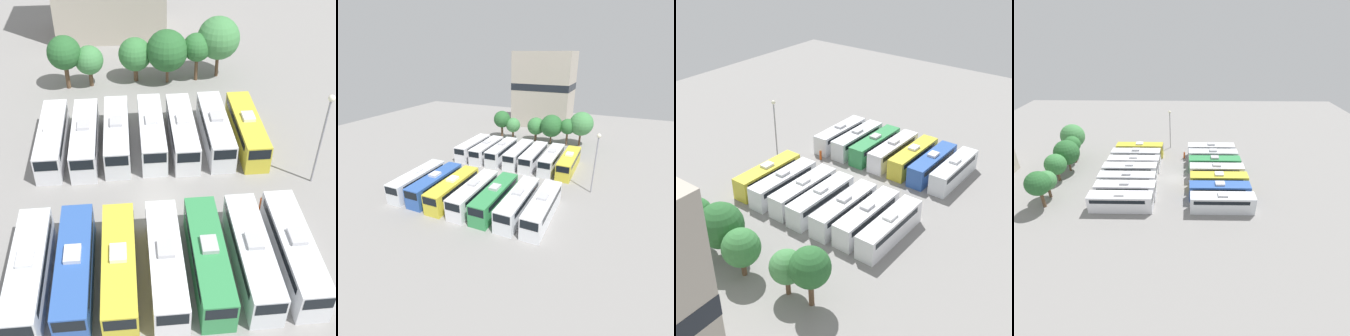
% 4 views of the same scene
% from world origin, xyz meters
% --- Properties ---
extents(ground_plane, '(116.10, 116.10, 0.00)m').
position_xyz_m(ground_plane, '(0.00, 0.00, 0.00)').
color(ground_plane, gray).
extents(bus_0, '(2.47, 10.56, 3.39)m').
position_xyz_m(bus_0, '(-9.90, -8.48, 1.67)').
color(bus_0, silver).
rests_on(bus_0, ground_plane).
extents(bus_1, '(2.47, 10.56, 3.39)m').
position_xyz_m(bus_1, '(-6.61, -8.36, 1.67)').
color(bus_1, '#2D56A8').
rests_on(bus_1, ground_plane).
extents(bus_2, '(2.47, 10.56, 3.39)m').
position_xyz_m(bus_2, '(-3.36, -8.56, 1.67)').
color(bus_2, gold).
rests_on(bus_2, ground_plane).
extents(bus_3, '(2.47, 10.56, 3.39)m').
position_xyz_m(bus_3, '(0.05, -8.49, 1.67)').
color(bus_3, silver).
rests_on(bus_3, ground_plane).
extents(bus_4, '(2.47, 10.56, 3.39)m').
position_xyz_m(bus_4, '(3.26, -8.36, 1.67)').
color(bus_4, '#338C4C').
rests_on(bus_4, ground_plane).
extents(bus_5, '(2.47, 10.56, 3.39)m').
position_xyz_m(bus_5, '(6.59, -8.32, 1.67)').
color(bus_5, silver).
rests_on(bus_5, ground_plane).
extents(bus_6, '(2.47, 10.56, 3.39)m').
position_xyz_m(bus_6, '(9.87, -8.19, 1.67)').
color(bus_6, silver).
rests_on(bus_6, ground_plane).
extents(bus_7, '(2.47, 10.56, 3.39)m').
position_xyz_m(bus_7, '(-9.88, 8.21, 1.67)').
color(bus_7, silver).
rests_on(bus_7, ground_plane).
extents(bus_8, '(2.47, 10.56, 3.39)m').
position_xyz_m(bus_8, '(-6.62, 8.07, 1.67)').
color(bus_8, white).
rests_on(bus_8, ground_plane).
extents(bus_9, '(2.47, 10.56, 3.39)m').
position_xyz_m(bus_9, '(-3.44, 8.37, 1.67)').
color(bus_9, silver).
rests_on(bus_9, ground_plane).
extents(bus_10, '(2.47, 10.56, 3.39)m').
position_xyz_m(bus_10, '(0.10, 8.49, 1.67)').
color(bus_10, silver).
rests_on(bus_10, ground_plane).
extents(bus_11, '(2.47, 10.56, 3.39)m').
position_xyz_m(bus_11, '(3.22, 8.28, 1.67)').
color(bus_11, silver).
rests_on(bus_11, ground_plane).
extents(bus_12, '(2.47, 10.56, 3.39)m').
position_xyz_m(bus_12, '(6.67, 8.40, 1.67)').
color(bus_12, silver).
rests_on(bus_12, ground_plane).
extents(bus_13, '(2.47, 10.56, 3.39)m').
position_xyz_m(bus_13, '(9.89, 8.09, 1.67)').
color(bus_13, gold).
rests_on(bus_13, ground_plane).
extents(worker_person, '(0.36, 0.36, 1.67)m').
position_xyz_m(worker_person, '(9.00, -2.12, 0.77)').
color(worker_person, '#CC4C19').
rests_on(worker_person, ground_plane).
extents(light_pole, '(0.60, 0.60, 9.34)m').
position_xyz_m(light_pole, '(14.75, 1.37, 6.17)').
color(light_pole, gray).
rests_on(light_pole, ground_plane).
extents(tree_0, '(4.04, 4.04, 6.69)m').
position_xyz_m(tree_0, '(-9.38, 21.40, 4.63)').
color(tree_0, brown).
rests_on(tree_0, ground_plane).
extents(tree_1, '(3.49, 3.49, 5.19)m').
position_xyz_m(tree_1, '(-6.57, 21.68, 3.42)').
color(tree_1, brown).
rests_on(tree_1, ground_plane).
extents(tree_2, '(4.09, 4.09, 5.63)m').
position_xyz_m(tree_2, '(-1.00, 22.46, 3.57)').
color(tree_2, brown).
rests_on(tree_2, ground_plane).
extents(tree_3, '(5.08, 5.08, 6.77)m').
position_xyz_m(tree_3, '(2.89, 21.75, 4.22)').
color(tree_3, brown).
rests_on(tree_3, ground_plane).
extents(tree_4, '(3.47, 3.47, 6.15)m').
position_xyz_m(tree_4, '(6.56, 21.97, 4.38)').
color(tree_4, brown).
rests_on(tree_4, ground_plane).
extents(tree_5, '(5.24, 5.24, 7.76)m').
position_xyz_m(tree_5, '(9.34, 22.78, 5.12)').
color(tree_5, brown).
rests_on(tree_5, ground_plane).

